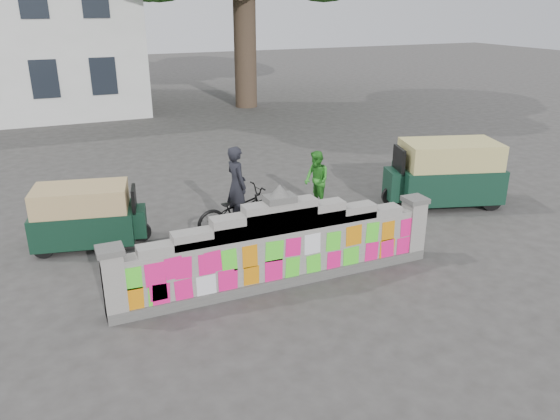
{
  "coord_description": "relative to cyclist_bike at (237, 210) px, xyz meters",
  "views": [
    {
      "loc": [
        -3.71,
        -8.47,
        5.06
      ],
      "look_at": [
        0.44,
        1.0,
        1.1
      ],
      "focal_mm": 35.0,
      "sensor_mm": 36.0,
      "label": 1
    }
  ],
  "objects": [
    {
      "name": "pedestrian",
      "position": [
        2.43,
        0.73,
        0.22
      ],
      "size": [
        0.62,
        0.77,
        1.5
      ],
      "primitive_type": "imported",
      "rotation": [
        0.0,
        0.0,
        -1.5
      ],
      "color": "#2F9127",
      "rests_on": "ground"
    },
    {
      "name": "parapet_wall",
      "position": [
        -0.12,
        -2.73,
        0.22
      ],
      "size": [
        6.48,
        0.44,
        2.01
      ],
      "color": "#4C4C49",
      "rests_on": "ground"
    },
    {
      "name": "cyclist_rider",
      "position": [
        -0.0,
        0.0,
        0.37
      ],
      "size": [
        0.52,
        0.71,
        1.81
      ],
      "primitive_type": "imported",
      "rotation": [
        0.0,
        0.0,
        1.7
      ],
      "color": "black",
      "rests_on": "ground"
    },
    {
      "name": "rickshaw_left",
      "position": [
        -3.27,
        0.61,
        0.18
      ],
      "size": [
        2.55,
        1.56,
        1.37
      ],
      "rotation": [
        0.0,
        0.0,
        -0.21
      ],
      "color": "black",
      "rests_on": "ground"
    },
    {
      "name": "ground",
      "position": [
        -0.12,
        -2.73,
        -0.53
      ],
      "size": [
        100.0,
        100.0,
        0.0
      ],
      "primitive_type": "plane",
      "color": "#383533",
      "rests_on": "ground"
    },
    {
      "name": "rickshaw_right",
      "position": [
        5.63,
        -0.4,
        0.35
      ],
      "size": [
        3.15,
        2.12,
        1.69
      ],
      "rotation": [
        0.0,
        0.0,
        2.85
      ],
      "color": "#103123",
      "rests_on": "ground"
    },
    {
      "name": "cyclist_bike",
      "position": [
        0.0,
        0.0,
        0.0
      ],
      "size": [
        2.11,
        0.97,
        1.07
      ],
      "primitive_type": "imported",
      "rotation": [
        0.0,
        0.0,
        1.7
      ],
      "color": "black",
      "rests_on": "ground"
    }
  ]
}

